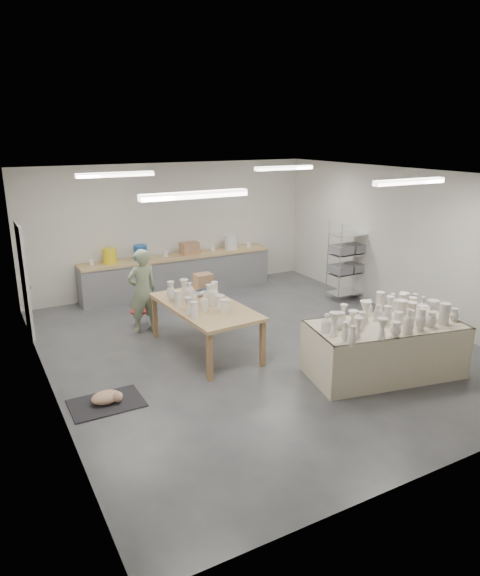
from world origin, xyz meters
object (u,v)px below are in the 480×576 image
drying_table (385,346)px  red_stool (139,312)px  work_table (202,302)px  potter (142,291)px

drying_table → red_stool: drying_table is taller
work_table → red_stool: bearing=108.9°
drying_table → work_table: work_table is taller
drying_table → potter: (-2.72, 3.59, 0.34)m
potter → work_table: bearing=111.1°
drying_table → red_stool: size_ratio=6.53×
potter → red_stool: potter is taller
drying_table → potter: potter is taller
work_table → red_stool: (-0.65, 1.58, -0.57)m
work_table → potter: bearing=113.0°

